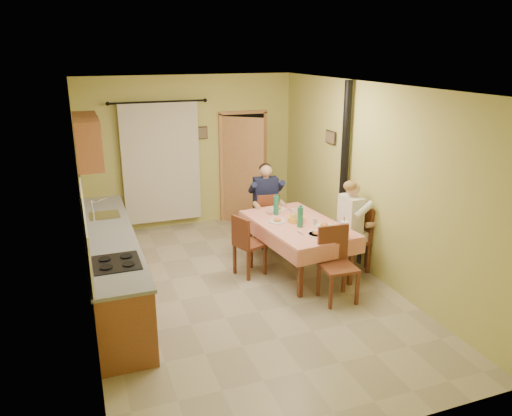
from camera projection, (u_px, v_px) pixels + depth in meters
name	position (u px, v px, depth m)	size (l,w,h in m)	color
floor	(242.00, 289.00, 7.04)	(4.00, 6.00, 0.01)	tan
room_shell	(241.00, 163.00, 6.48)	(4.04, 6.04, 2.82)	#CAC767
kitchen_run	(112.00, 264.00, 6.68)	(0.64, 3.64, 1.56)	brown
upper_cabinets	(87.00, 140.00, 7.36)	(0.35, 1.40, 0.70)	brown
curtain	(161.00, 163.00, 9.06)	(1.70, 0.07, 2.22)	black
doorway	(243.00, 168.00, 9.59)	(0.96, 0.57, 2.15)	black
dining_table	(297.00, 246.00, 7.56)	(1.30, 1.96, 0.76)	#EF8F7B
tableware	(302.00, 220.00, 7.36)	(0.82, 1.63, 0.33)	white
chair_far	(266.00, 228.00, 8.57)	(0.42, 0.42, 0.93)	brown
chair_near	(337.00, 280.00, 6.67)	(0.46, 0.46, 1.00)	brown
chair_right	(351.00, 252.00, 7.58)	(0.46, 0.46, 1.02)	brown
chair_left	(249.00, 256.00, 7.43)	(0.49, 0.49, 0.94)	brown
man_far	(266.00, 195.00, 8.41)	(0.61, 0.50, 1.39)	#141938
man_right	(352.00, 216.00, 7.39)	(0.47, 0.59, 1.39)	silver
stove_flue	(343.00, 195.00, 7.89)	(0.24, 0.24, 2.80)	black
picture_back	(202.00, 133.00, 9.24)	(0.19, 0.03, 0.23)	black
picture_right	(331.00, 137.00, 8.20)	(0.03, 0.31, 0.21)	brown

